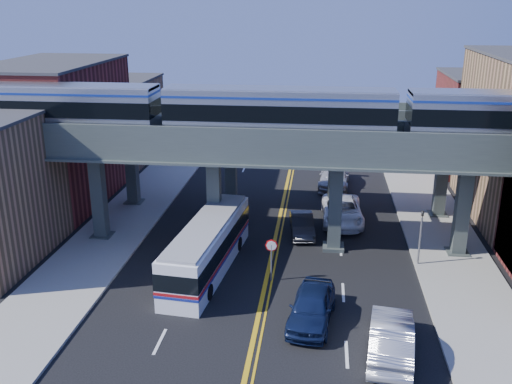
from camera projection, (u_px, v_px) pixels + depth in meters
The scene contains 17 objects.
ground at pixel (261, 306), 30.95m from camera, with size 120.00×120.00×0.00m, color black.
sidewalk_west at pixel (119, 226), 41.61m from camera, with size 5.00×70.00×0.16m, color gray.
sidewalk_east at pixel (443, 241), 39.06m from camera, with size 5.00×70.00×0.16m, color gray.
building_west_b at pixel (56, 133), 46.29m from camera, with size 8.00×14.00×11.00m, color maroon.
building_west_c at pixel (114, 119), 59.00m from camera, with size 8.00×10.00×8.00m, color #916F4B.
building_east_c at pixel (485, 123), 54.75m from camera, with size 8.00×10.00×9.00m, color maroon.
elevated_viaduct_near at pixel (275, 153), 36.41m from camera, with size 52.00×3.60×7.40m.
elevated_viaduct_far at pixel (283, 130), 42.99m from camera, with size 52.00×3.60×7.40m.
transit_train at pixel (279, 111), 35.52m from camera, with size 44.36×2.78×3.23m.
stop_sign at pixel (271, 253), 33.18m from camera, with size 0.76×0.09×2.63m.
traffic_signal at pixel (421, 232), 34.84m from camera, with size 0.15×0.18×4.10m.
transit_bus at pixel (208, 247), 34.64m from camera, with size 3.62×11.46×2.90m.
car_lane_a at pixel (312, 306), 29.12m from camera, with size 2.10×5.22×1.78m, color #111B3E.
car_lane_b at pixel (302, 225), 40.15m from camera, with size 1.53×4.40×1.45m, color #2D2C2F.
car_lane_c at pixel (342, 211), 42.35m from camera, with size 2.90×6.29×1.75m, color white.
car_lane_d at pixel (334, 176), 50.45m from camera, with size 2.55×6.28×1.82m, color #A7A8AC.
car_parked_curb at pixel (391, 338), 26.36m from camera, with size 1.96×5.62×1.85m, color #B3B2B8.
Camera 1 is at (2.94, -27.18, 15.77)m, focal length 40.00 mm.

